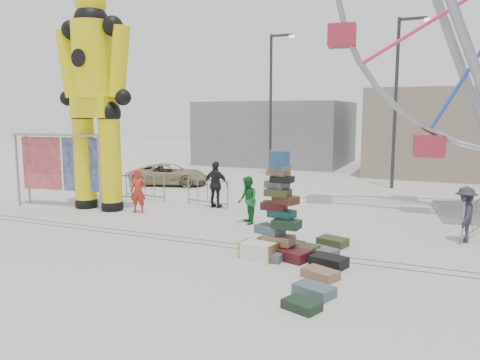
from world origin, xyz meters
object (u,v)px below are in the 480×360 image
at_px(suitcase_tower, 279,226).
at_px(barricade_dummy_b, 145,187).
at_px(lamp_post_right, 398,95).
at_px(banner_scaffold, 61,152).
at_px(pedestrian_green, 247,200).
at_px(barricade_wheel_front, 473,219).
at_px(lamp_post_left, 272,98).
at_px(pedestrian_red, 138,191).
at_px(parked_suv, 169,174).
at_px(pedestrian_grey, 465,214).
at_px(crash_test_dummy, 94,91).
at_px(steamer_trunk, 259,251).
at_px(pedestrian_black, 216,185).
at_px(barricade_dummy_c, 207,193).
at_px(barricade_dummy_a, 108,187).

xyz_separation_m(suitcase_tower, barricade_dummy_b, (-7.68, 5.12, -0.20)).
distance_m(lamp_post_right, suitcase_tower, 13.10).
height_order(banner_scaffold, pedestrian_green, banner_scaffold).
relative_size(lamp_post_right, barricade_wheel_front, 4.00).
relative_size(lamp_post_left, banner_scaffold, 2.02).
bearing_deg(pedestrian_red, banner_scaffold, 168.66).
relative_size(suitcase_tower, parked_suv, 0.69).
relative_size(pedestrian_grey, parked_suv, 0.40).
bearing_deg(crash_test_dummy, barricade_wheel_front, 5.49).
bearing_deg(barricade_dummy_b, steamer_trunk, -33.96).
distance_m(lamp_post_left, banner_scaffold, 12.87).
bearing_deg(pedestrian_black, pedestrian_green, 140.03).
distance_m(pedestrian_grey, parked_suv, 14.51).
distance_m(pedestrian_red, pedestrian_green, 4.30).
height_order(crash_test_dummy, steamer_trunk, crash_test_dummy).
distance_m(barricade_dummy_b, barricade_dummy_c, 3.10).
distance_m(lamp_post_left, pedestrian_red, 12.24).
xyz_separation_m(lamp_post_right, pedestrian_green, (-3.68, -9.63, -3.70)).
relative_size(suitcase_tower, barricade_wheel_front, 1.34).
bearing_deg(barricade_dummy_b, pedestrian_red, -56.25).
bearing_deg(pedestrian_black, lamp_post_right, -124.34).
xyz_separation_m(lamp_post_right, lamp_post_left, (-7.00, 2.00, 0.00)).
bearing_deg(barricade_dummy_b, parked_suv, 111.51).
height_order(barricade_wheel_front, parked_suv, barricade_wheel_front).
height_order(barricade_dummy_a, pedestrian_red, pedestrian_red).
height_order(crash_test_dummy, barricade_dummy_a, crash_test_dummy).
height_order(barricade_dummy_c, parked_suv, barricade_dummy_c).
height_order(crash_test_dummy, barricade_wheel_front, crash_test_dummy).
distance_m(barricade_dummy_a, parked_suv, 4.63).
height_order(suitcase_tower, crash_test_dummy, crash_test_dummy).
xyz_separation_m(lamp_post_left, pedestrian_black, (1.20, -9.67, -3.59)).
xyz_separation_m(barricade_dummy_c, pedestrian_red, (-1.76, -2.05, 0.24)).
height_order(crash_test_dummy, pedestrian_grey, crash_test_dummy).
distance_m(crash_test_dummy, parked_suv, 7.33).
relative_size(lamp_post_left, barricade_dummy_a, 4.00).
distance_m(suitcase_tower, pedestrian_red, 6.95).
relative_size(lamp_post_right, barricade_dummy_c, 4.00).
xyz_separation_m(pedestrian_red, pedestrian_green, (4.30, 0.01, -0.01)).
xyz_separation_m(lamp_post_right, barricade_dummy_a, (-10.63, -8.09, -3.93)).
bearing_deg(barricade_dummy_a, banner_scaffold, -128.57).
relative_size(barricade_dummy_a, pedestrian_green, 1.28).
bearing_deg(barricade_dummy_c, lamp_post_left, 107.81).
xyz_separation_m(banner_scaffold, pedestrian_grey, (14.06, 0.70, -1.34)).
xyz_separation_m(banner_scaffold, parked_suv, (0.73, 6.44, -1.59)).
bearing_deg(pedestrian_black, banner_scaffold, 24.89).
relative_size(barricade_dummy_b, pedestrian_black, 1.12).
height_order(barricade_dummy_a, pedestrian_black, pedestrian_black).
xyz_separation_m(crash_test_dummy, barricade_dummy_c, (3.57, 2.06, -3.87)).
height_order(barricade_dummy_a, pedestrian_grey, pedestrian_grey).
xyz_separation_m(suitcase_tower, barricade_wheel_front, (4.65, 3.84, -0.20)).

